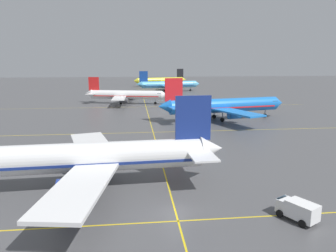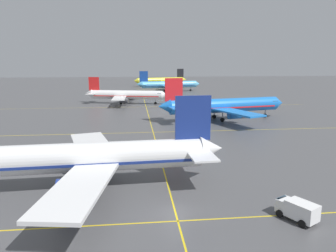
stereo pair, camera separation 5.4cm
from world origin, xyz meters
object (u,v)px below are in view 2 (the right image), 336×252
(airliner_front_gate, at_px, (83,158))
(airliner_second_row, at_px, (223,106))
(airliner_far_left_stand, at_px, (168,85))
(service_truck_red_van, at_px, (297,209))
(airliner_third_row, at_px, (126,95))
(airliner_far_right_stand, at_px, (161,80))

(airliner_front_gate, relative_size, airliner_second_row, 1.00)
(airliner_second_row, distance_m, airliner_far_left_stand, 84.57)
(airliner_far_left_stand, relative_size, service_truck_red_van, 7.90)
(airliner_third_row, height_order, airliner_far_right_stand, airliner_far_right_stand)
(airliner_front_gate, bearing_deg, airliner_second_row, 55.03)
(airliner_far_left_stand, bearing_deg, airliner_third_row, -114.82)
(airliner_second_row, bearing_deg, airliner_front_gate, -124.97)
(airliner_front_gate, height_order, airliner_second_row, airliner_second_row)
(airliner_second_row, bearing_deg, airliner_far_right_stand, 93.33)
(airliner_front_gate, height_order, airliner_third_row, airliner_front_gate)
(airliner_third_row, xyz_separation_m, service_truck_red_van, (19.80, -93.10, -2.29))
(airliner_far_right_stand, bearing_deg, airliner_front_gate, -98.35)
(airliner_second_row, xyz_separation_m, airliner_far_left_stand, (-6.12, 84.35, -0.28))
(airliner_front_gate, relative_size, airliner_far_left_stand, 1.07)
(service_truck_red_van, bearing_deg, airliner_front_gate, 154.42)
(airliner_second_row, relative_size, airliner_far_left_stand, 1.07)
(airliner_second_row, xyz_separation_m, service_truck_red_van, (-8.17, -56.00, -2.87))
(airliner_front_gate, distance_m, service_truck_red_van, 25.90)
(airliner_third_row, relative_size, airliner_far_right_stand, 0.91)
(airliner_front_gate, distance_m, airliner_far_right_stand, 167.71)
(airliner_far_right_stand, bearing_deg, airliner_far_left_stand, -88.55)
(airliner_far_right_stand, relative_size, service_truck_red_van, 7.92)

